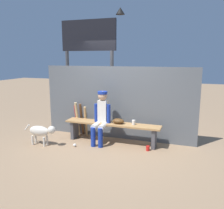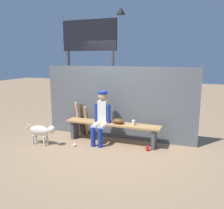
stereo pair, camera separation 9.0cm
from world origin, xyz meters
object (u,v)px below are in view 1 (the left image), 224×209
(dugout_bench, at_px, (112,128))
(bat_aluminum_red, at_px, (77,120))
(bat_wood_tan, at_px, (86,121))
(bat_wood_natural, at_px, (77,119))
(baseball_glove, at_px, (118,121))
(baseball, at_px, (75,145))
(cup_on_bench, at_px, (134,122))
(dog, at_px, (41,131))
(cup_on_ground, at_px, (148,148))
(bat_wood_dark, at_px, (82,119))
(scoreboard, at_px, (90,49))
(player_seated, at_px, (101,116))

(dugout_bench, distance_m, bat_aluminum_red, 1.13)
(bat_wood_tan, height_order, bat_wood_natural, bat_wood_natural)
(baseball_glove, distance_m, bat_aluminum_red, 1.29)
(baseball_glove, xyz_separation_m, bat_wood_tan, (-0.95, 0.21, -0.15))
(bat_aluminum_red, height_order, baseball, bat_aluminum_red)
(cup_on_bench, height_order, dog, cup_on_bench)
(dugout_bench, relative_size, cup_on_bench, 21.21)
(baseball_glove, height_order, baseball, baseball_glove)
(baseball, relative_size, cup_on_ground, 0.67)
(bat_wood_tan, height_order, cup_on_bench, bat_wood_tan)
(dog, bearing_deg, bat_aluminum_red, 67.36)
(baseball_glove, distance_m, dog, 1.82)
(baseball_glove, xyz_separation_m, bat_wood_dark, (-1.11, 0.29, -0.12))
(bat_wood_natural, bearing_deg, cup_on_ground, -12.14)
(bat_wood_dark, distance_m, bat_aluminum_red, 0.15)
(dugout_bench, distance_m, cup_on_ground, 1.00)
(baseball_glove, xyz_separation_m, bat_aluminum_red, (-1.26, 0.28, -0.15))
(dog, bearing_deg, scoreboard, 77.56)
(scoreboard, bearing_deg, dog, -102.44)
(scoreboard, bearing_deg, bat_wood_tan, -73.77)
(dugout_bench, bearing_deg, dog, -154.96)
(dugout_bench, bearing_deg, bat_wood_tan, 165.24)
(player_seated, xyz_separation_m, bat_wood_tan, (-0.56, 0.32, -0.28))
(scoreboard, bearing_deg, bat_wood_dark, -81.59)
(cup_on_bench, bearing_deg, bat_wood_dark, 169.98)
(bat_wood_tan, xyz_separation_m, dog, (-0.71, -0.91, -0.07))
(dugout_bench, height_order, scoreboard, scoreboard)
(bat_wood_tan, bearing_deg, bat_aluminum_red, 166.98)
(cup_on_bench, bearing_deg, dugout_bench, -176.65)
(bat_wood_tan, bearing_deg, bat_wood_natural, -178.43)
(bat_wood_natural, height_order, cup_on_bench, bat_wood_natural)
(player_seated, bearing_deg, baseball_glove, 15.74)
(baseball, bearing_deg, cup_on_bench, 24.90)
(bat_wood_natural, bearing_deg, bat_aluminum_red, 129.55)
(player_seated, xyz_separation_m, scoreboard, (-0.85, 1.32, 1.60))
(bat_wood_tan, relative_size, bat_aluminum_red, 1.00)
(baseball, bearing_deg, cup_on_ground, 11.39)
(bat_wood_dark, bearing_deg, cup_on_ground, -15.21)
(dugout_bench, distance_m, dog, 1.66)
(player_seated, relative_size, bat_wood_natural, 1.38)
(bat_aluminum_red, distance_m, cup_on_bench, 1.65)
(dog, bearing_deg, baseball_glove, 22.91)
(player_seated, distance_m, baseball_glove, 0.43)
(bat_wood_natural, bearing_deg, player_seated, -21.60)
(dugout_bench, bearing_deg, baseball, -142.86)
(baseball_glove, distance_m, baseball, 1.16)
(bat_wood_natural, distance_m, cup_on_ground, 2.04)
(bat_aluminum_red, bearing_deg, player_seated, -24.50)
(baseball_glove, xyz_separation_m, scoreboard, (-1.24, 1.21, 1.73))
(bat_aluminum_red, xyz_separation_m, dog, (-0.41, -0.98, -0.07))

